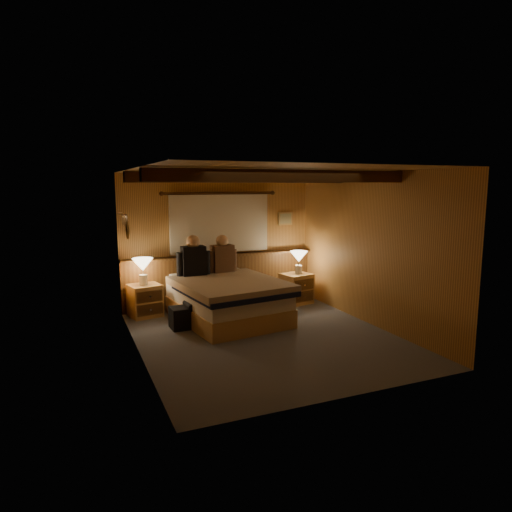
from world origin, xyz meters
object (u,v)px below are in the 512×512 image
lamp_right (299,258)px  person_right (222,257)px  duffel_bag (188,316)px  bed (228,299)px  nightstand_right (296,288)px  lamp_left (143,266)px  nightstand_left (145,300)px  person_left (193,259)px

lamp_right → person_right: bearing=172.9°
lamp_right → duffel_bag: 2.46m
bed → duffel_bag: bed is taller
bed → nightstand_right: (1.55, 0.53, -0.07)m
lamp_left → person_right: (1.38, -0.06, 0.09)m
nightstand_left → bed: bearing=-44.0°
lamp_left → duffel_bag: 1.24m
person_left → duffel_bag: person_left is taller
nightstand_left → lamp_left: 0.59m
nightstand_left → nightstand_right: bearing=-16.6°
nightstand_right → person_left: size_ratio=0.83×
nightstand_left → nightstand_right: (2.76, -0.22, 0.01)m
lamp_left → duffel_bag: bearing=-59.0°
nightstand_right → person_left: person_left is taller
person_left → duffel_bag: size_ratio=1.26×
person_left → duffel_bag: (-0.29, -0.73, -0.78)m
nightstand_left → duffel_bag: (0.52, -0.88, -0.10)m
person_right → lamp_right: bearing=-15.4°
bed → lamp_right: size_ratio=5.05×
nightstand_left → lamp_left: lamp_left is taller
lamp_left → person_left: size_ratio=0.63×
nightstand_left → nightstand_right: size_ratio=0.97×
nightstand_left → person_right: person_right is taller
nightstand_right → person_left: (-1.95, 0.06, 0.68)m
lamp_right → person_right: person_right is taller
bed → lamp_left: lamp_left is taller
nightstand_right → person_right: size_ratio=0.86×
lamp_left → duffel_bag: size_ratio=0.79×
duffel_bag → person_left: bearing=66.2°
nightstand_right → lamp_left: (-2.78, 0.22, 0.58)m
nightstand_right → person_right: bearing=161.2°
bed → duffel_bag: 0.73m
person_right → duffel_bag: bearing=-143.7°
nightstand_left → lamp_left: (-0.02, 0.00, 0.59)m
nightstand_right → lamp_right: (0.03, -0.01, 0.58)m
bed → lamp_left: size_ratio=4.81×
bed → person_left: bearing=116.2°
duffel_bag → nightstand_left: bearing=118.4°
nightstand_left → duffel_bag: bearing=-71.7°
person_left → person_right: 0.56m
person_right → bed: bearing=-110.4°
nightstand_right → nightstand_left: bearing=163.4°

